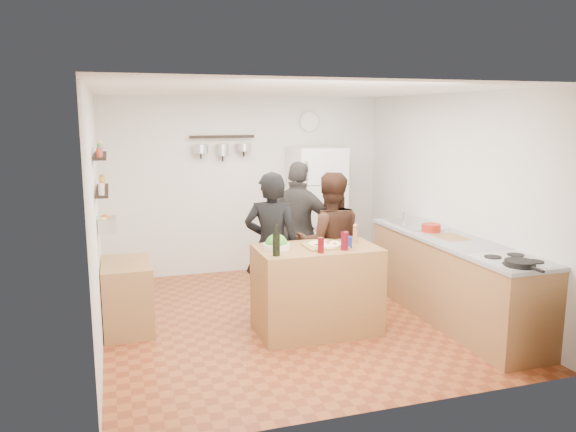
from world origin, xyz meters
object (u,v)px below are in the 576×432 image
object	(u,v)px
person_back	(299,231)
wall_clock	(309,122)
pepper_mill	(355,235)
prep_island	(317,289)
person_left	(272,246)
salt_canister	(349,242)
skillet	(520,263)
salad_bowl	(276,246)
counter_run	(452,280)
wine_bottle	(276,245)
fridge	(316,210)
red_bowl	(431,228)
person_center	(330,243)
side_table	(128,296)

from	to	relation	value
person_back	wall_clock	size ratio (longest dim) A/B	5.66
pepper_mill	prep_island	bearing A→B (deg)	-173.66
person_left	salt_canister	bearing A→B (deg)	159.00
person_back	skillet	bearing A→B (deg)	156.13
salad_bowl	salt_canister	xyz separation A→B (m)	(0.72, -0.17, 0.03)
counter_run	skillet	world-z (taller)	skillet
wine_bottle	skillet	bearing A→B (deg)	-28.27
prep_island	salad_bowl	bearing A→B (deg)	173.21
salt_canister	fridge	size ratio (longest dim) A/B	0.06
skillet	pepper_mill	bearing A→B (deg)	127.26
person_left	wall_clock	world-z (taller)	wall_clock
red_bowl	fridge	size ratio (longest dim) A/B	0.12
counter_run	wall_clock	distance (m)	3.22
counter_run	wine_bottle	bearing A→B (deg)	-177.15
wine_bottle	wall_clock	xyz separation A→B (m)	(1.31, 2.73, 1.13)
fridge	counter_run	bearing A→B (deg)	-71.94
person_center	side_table	size ratio (longest dim) A/B	2.03
skillet	wall_clock	xyz separation A→B (m)	(-0.65, 3.78, 1.20)
skillet	wall_clock	bearing A→B (deg)	99.75
prep_island	skillet	xyz separation A→B (m)	(1.46, -1.27, 0.49)
person_center	wall_clock	size ratio (longest dim) A/B	5.40
pepper_mill	salt_canister	bearing A→B (deg)	-131.42
prep_island	pepper_mill	size ratio (longest dim) A/B	7.68
person_left	person_center	world-z (taller)	person_left
salt_canister	counter_run	bearing A→B (deg)	0.11
salt_canister	red_bowl	xyz separation A→B (m)	(1.21, 0.40, -0.00)
red_bowl	wall_clock	distance (m)	2.63
pepper_mill	person_left	world-z (taller)	person_left
person_center	prep_island	bearing A→B (deg)	68.30
wine_bottle	wall_clock	size ratio (longest dim) A/B	0.73
fridge	side_table	bearing A→B (deg)	-150.32
wall_clock	side_table	world-z (taller)	wall_clock
skillet	red_bowl	world-z (taller)	red_bowl
counter_run	wall_clock	bearing A→B (deg)	105.92
wine_bottle	counter_run	size ratio (longest dim) A/B	0.08
person_center	wine_bottle	bearing A→B (deg)	53.18
salad_bowl	person_left	distance (m)	0.48
skillet	salt_canister	bearing A→B (deg)	135.09
pepper_mill	wall_clock	xyz separation A→B (m)	(0.36, 2.46, 1.16)
salt_canister	skillet	world-z (taller)	salt_canister
prep_island	wall_clock	xyz separation A→B (m)	(0.81, 2.51, 1.69)
person_center	red_bowl	world-z (taller)	person_center
person_center	skillet	bearing A→B (deg)	133.55
salad_bowl	salt_canister	distance (m)	0.74
salad_bowl	wine_bottle	world-z (taller)	wine_bottle
pepper_mill	person_back	world-z (taller)	person_back
pepper_mill	wine_bottle	bearing A→B (deg)	-164.13
person_left	fridge	xyz separation A→B (m)	(1.15, 1.68, 0.07)
person_left	red_bowl	distance (m)	1.87
pepper_mill	red_bowl	size ratio (longest dim) A/B	0.75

